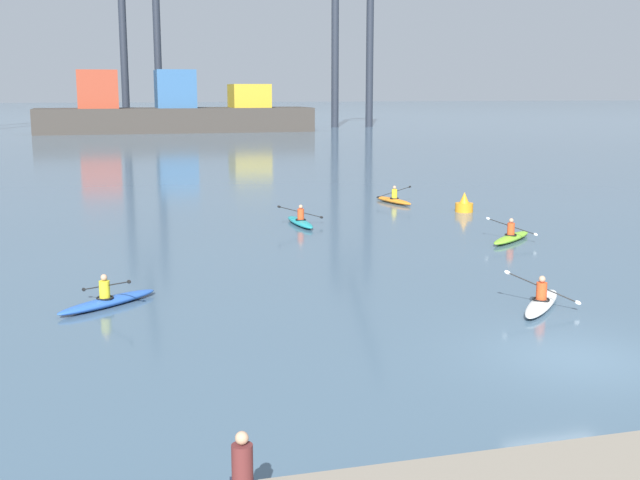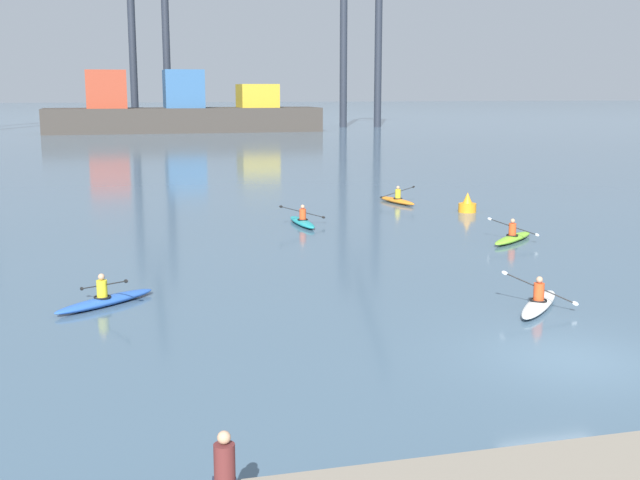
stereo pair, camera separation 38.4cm
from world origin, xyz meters
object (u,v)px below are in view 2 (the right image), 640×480
Objects in this scene: seated_onlooker at (225,465)px; kayak_orange at (397,200)px; kayak_lime at (513,237)px; kayak_blue at (105,300)px; channel_buoy at (467,205)px; kayak_white at (539,303)px; gantry_crane_west_mid at (148,18)px; kayak_teal at (302,221)px; container_barge at (181,112)px; gantry_crane_east_mid at (363,12)px.

kayak_orange is at bearing 65.83° from seated_onlooker.
kayak_lime is 17.24m from kayak_blue.
kayak_white reaches higher than channel_buoy.
kayak_white reaches higher than kayak_orange.
gantry_crane_west_mid is 11.43× the size of kayak_blue.
kayak_white is 16.03m from kayak_teal.
seated_onlooker is (-13.89, -30.95, 0.80)m from kayak_orange.
kayak_lime is at bearing -85.56° from gantry_crane_west_mid.
channel_buoy is (6.58, -83.71, -2.59)m from container_barge.
gantry_crane_west_mid reaches higher than channel_buoy.
gantry_crane_east_mid is 38.87× the size of channel_buoy.
kayak_blue is (-41.29, -105.31, -18.30)m from gantry_crane_east_mid.
gantry_crane_east_mid reaches higher than gantry_crane_west_mid.
kayak_lime is 23.91m from seated_onlooker.
kayak_orange is 21.84m from kayak_white.
gantry_crane_east_mid is 11.35× the size of kayak_teal.
channel_buoy is at bearing 58.97° from seated_onlooker.
kayak_orange is at bearing 93.04° from kayak_lime.
kayak_white is at bearing -108.71° from channel_buoy.
container_barge is 98.39m from kayak_blue.
gantry_crane_east_mid is 114.59m from kayak_blue.
gantry_crane_east_mid reaches higher than kayak_orange.
gantry_crane_west_mid is 11.66× the size of kayak_lime.
container_barge reaches higher than kayak_orange.
kayak_lime is (-1.65, -7.92, -0.19)m from channel_buoy.
container_barge is 39.61× the size of channel_buoy.
kayak_lime is 9.60m from kayak_teal.
container_barge is 84.00m from channel_buoy.
gantry_crane_west_mid is (-3.35, 15.10, 14.47)m from container_barge.
gantry_crane_west_mid is 10.13× the size of kayak_orange.
seated_onlooker reaches higher than kayak_teal.
kayak_blue is (-11.19, -97.71, -2.78)m from container_barge.
kayak_teal is (-7.36, 6.16, 0.00)m from kayak_lime.
kayak_lime is 0.87× the size of kayak_orange.
gantry_crane_east_mid is 92.81m from kayak_orange.
container_barge reaches higher than seated_onlooker.
channel_buoy is at bearing 38.22° from kayak_blue.
kayak_teal is at bearing 140.09° from kayak_lime.
kayak_orange is 3.86× the size of seated_onlooker.
kayak_blue is (-16.13, -6.09, 0.00)m from kayak_lime.
kayak_white is (-5.92, -17.49, -0.19)m from channel_buoy.
kayak_blue is at bearing -93.98° from gantry_crane_west_mid.
gantry_crane_west_mid is at bearing 95.74° from channel_buoy.
kayak_lime is at bearing 65.96° from kayak_white.
kayak_teal is (-3.09, 15.73, 0.00)m from kayak_white.
kayak_teal is (-9.01, -1.76, -0.19)m from channel_buoy.
kayak_teal is at bearing -168.96° from channel_buoy.
kayak_lime is 11.98m from kayak_orange.
channel_buoy is 0.29× the size of kayak_orange.
kayak_white is at bearing -16.39° from kayak_blue.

